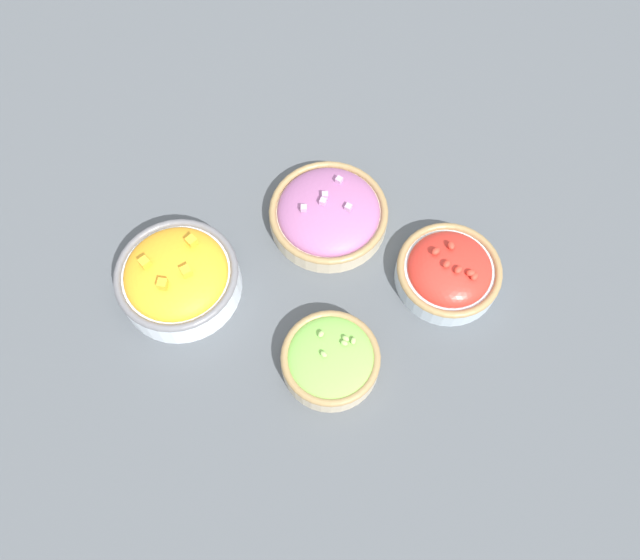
% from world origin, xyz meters
% --- Properties ---
extents(ground_plane, '(3.00, 3.00, 0.00)m').
position_xyz_m(ground_plane, '(0.00, 0.00, 0.00)').
color(ground_plane, '#4C5156').
extents(bowl_lettuce, '(0.15, 0.15, 0.06)m').
position_xyz_m(bowl_lettuce, '(-0.08, 0.10, 0.03)').
color(bowl_lettuce, beige).
rests_on(bowl_lettuce, ground_plane).
extents(bowl_red_onion, '(0.19, 0.19, 0.07)m').
position_xyz_m(bowl_red_onion, '(0.06, -0.11, 0.03)').
color(bowl_red_onion, beige).
rests_on(bowl_red_onion, ground_plane).
extents(bowl_cherry_tomatoes, '(0.16, 0.16, 0.07)m').
position_xyz_m(bowl_cherry_tomatoes, '(-0.16, -0.12, 0.03)').
color(bowl_cherry_tomatoes, '#B2C1CC').
rests_on(bowl_cherry_tomatoes, ground_plane).
extents(bowl_squash, '(0.19, 0.19, 0.09)m').
position_xyz_m(bowl_squash, '(0.18, 0.12, 0.04)').
color(bowl_squash, silver).
rests_on(bowl_squash, ground_plane).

